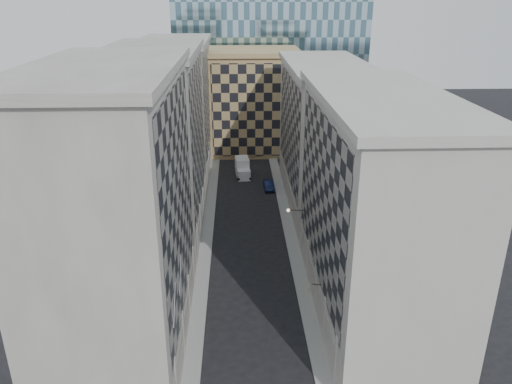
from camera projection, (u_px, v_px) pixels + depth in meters
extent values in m
cube|color=gray|center=(207.00, 237.00, 62.15)|extent=(1.50, 100.00, 0.15)
cube|color=gray|center=(291.00, 235.00, 62.54)|extent=(1.50, 100.00, 0.15)
cube|color=gray|center=(118.00, 219.00, 40.06)|extent=(10.00, 22.00, 23.00)
cube|color=gray|center=(178.00, 201.00, 39.68)|extent=(0.25, 19.36, 18.00)
cube|color=gray|center=(184.00, 320.00, 43.92)|extent=(0.45, 21.12, 3.20)
cube|color=gray|center=(101.00, 69.00, 35.64)|extent=(10.80, 22.80, 0.70)
cylinder|color=gray|center=(171.00, 382.00, 36.04)|extent=(0.90, 0.90, 4.40)
cylinder|color=gray|center=(179.00, 334.00, 41.14)|extent=(0.90, 0.90, 4.40)
cylinder|color=gray|center=(185.00, 296.00, 46.24)|extent=(0.90, 0.90, 4.40)
cylinder|color=gray|center=(190.00, 266.00, 51.34)|extent=(0.90, 0.90, 4.40)
cube|color=gray|center=(157.00, 146.00, 60.64)|extent=(10.00, 22.00, 22.00)
cube|color=gray|center=(197.00, 134.00, 60.27)|extent=(0.25, 19.36, 17.00)
cube|color=gray|center=(200.00, 216.00, 64.32)|extent=(0.45, 21.12, 3.20)
cube|color=gray|center=(150.00, 50.00, 56.42)|extent=(10.80, 22.80, 0.70)
cylinder|color=gray|center=(194.00, 241.00, 56.44)|extent=(0.90, 0.90, 4.40)
cylinder|color=gray|center=(197.00, 221.00, 61.54)|extent=(0.90, 0.90, 4.40)
cylinder|color=gray|center=(200.00, 203.00, 66.64)|extent=(0.90, 0.90, 4.40)
cylinder|color=gray|center=(203.00, 188.00, 71.75)|extent=(0.90, 0.90, 4.40)
cube|color=gray|center=(177.00, 111.00, 81.23)|extent=(10.00, 22.00, 21.00)
cube|color=gray|center=(207.00, 101.00, 80.85)|extent=(0.25, 19.36, 16.00)
cube|color=gray|center=(208.00, 162.00, 84.72)|extent=(0.45, 21.12, 3.20)
cube|color=gray|center=(173.00, 41.00, 77.19)|extent=(10.80, 22.80, 0.70)
cylinder|color=gray|center=(205.00, 175.00, 76.85)|extent=(0.90, 0.90, 4.40)
cylinder|color=gray|center=(207.00, 164.00, 81.95)|extent=(0.90, 0.90, 4.40)
cylinder|color=gray|center=(208.00, 154.00, 87.05)|extent=(0.90, 0.90, 4.40)
cylinder|color=gray|center=(210.00, 145.00, 92.15)|extent=(0.90, 0.90, 4.40)
cube|color=#A9A49B|center=(374.00, 211.00, 45.15)|extent=(10.00, 26.00, 20.00)
cube|color=gray|center=(321.00, 197.00, 44.41)|extent=(0.25, 22.88, 15.00)
cube|color=#A9A49B|center=(317.00, 291.00, 48.10)|extent=(0.45, 24.96, 3.20)
cube|color=#A9A49B|center=(385.00, 97.00, 41.29)|extent=(10.80, 26.80, 0.70)
cylinder|color=#A9A49B|center=(340.00, 360.00, 38.23)|extent=(0.90, 0.90, 4.40)
cylinder|color=#A9A49B|center=(328.00, 319.00, 43.06)|extent=(0.90, 0.90, 4.40)
cylinder|color=#A9A49B|center=(319.00, 286.00, 47.88)|extent=(0.90, 0.90, 4.40)
cylinder|color=#A9A49B|center=(311.00, 259.00, 52.70)|extent=(0.90, 0.90, 4.40)
cylinder|color=#A9A49B|center=(305.00, 237.00, 57.52)|extent=(0.90, 0.90, 4.40)
cube|color=#A9A49B|center=(324.00, 136.00, 70.37)|extent=(10.00, 28.00, 19.00)
cube|color=gray|center=(290.00, 126.00, 69.63)|extent=(0.25, 24.64, 14.00)
cube|color=#A9A49B|center=(289.00, 189.00, 73.13)|extent=(0.45, 26.88, 3.20)
cube|color=#A9A49B|center=(328.00, 65.00, 66.70)|extent=(10.80, 28.80, 0.70)
cube|color=tan|center=(254.00, 103.00, 94.33)|extent=(16.00, 14.00, 18.00)
cube|color=tan|center=(255.00, 111.00, 87.74)|extent=(15.20, 0.25, 16.50)
cube|color=tan|center=(254.00, 51.00, 90.83)|extent=(16.80, 14.80, 0.80)
cube|color=#302A26|center=(242.00, 66.00, 105.37)|extent=(6.00, 6.00, 28.00)
cylinder|color=gray|center=(174.00, 305.00, 35.06)|extent=(0.10, 2.33, 2.33)
cylinder|color=gray|center=(180.00, 275.00, 38.77)|extent=(0.10, 2.33, 2.33)
cylinder|color=black|center=(296.00, 210.00, 54.69)|extent=(1.80, 0.08, 0.08)
sphere|color=#FFE5B2|center=(288.00, 210.00, 54.65)|extent=(0.36, 0.36, 0.36)
cube|color=white|center=(244.00, 174.00, 81.25)|extent=(2.24, 2.40, 1.67)
cube|color=white|center=(242.00, 166.00, 83.24)|extent=(2.43, 3.52, 2.87)
cylinder|color=black|center=(239.00, 179.00, 80.61)|extent=(0.36, 0.86, 0.83)
cylinder|color=black|center=(250.00, 178.00, 80.84)|extent=(0.36, 0.86, 0.83)
cylinder|color=black|center=(236.00, 170.00, 84.53)|extent=(0.36, 0.86, 0.83)
cylinder|color=black|center=(247.00, 169.00, 84.76)|extent=(0.36, 0.86, 0.83)
imported|color=#111A3E|center=(269.00, 185.00, 77.28)|extent=(1.54, 4.16, 1.36)
cylinder|color=black|center=(317.00, 285.00, 44.43)|extent=(0.81, 0.25, 0.06)
cube|color=tan|center=(309.00, 289.00, 44.56)|extent=(0.23, 0.72, 0.72)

